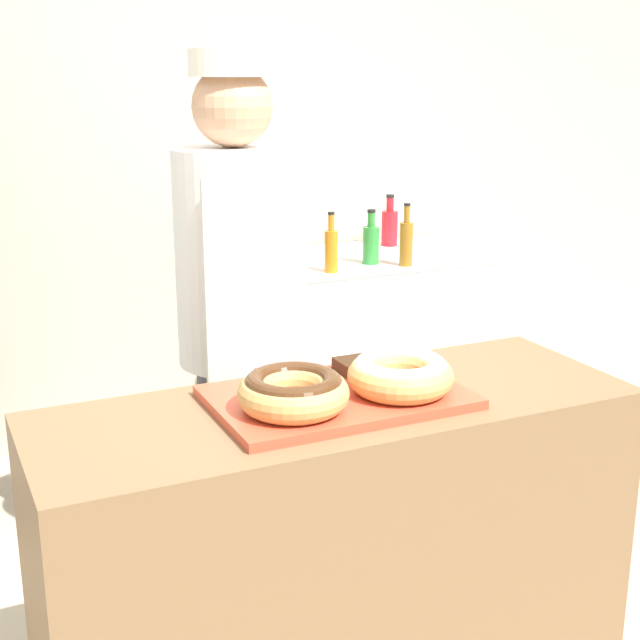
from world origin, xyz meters
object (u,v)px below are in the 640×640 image
at_px(brownie_back_right, 354,366).
at_px(bottle_orange, 331,249).
at_px(baker_person, 239,333).
at_px(serving_tray, 338,397).
at_px(donut_light_glaze, 400,373).
at_px(bottle_green, 371,243).
at_px(brownie_back_left, 277,377).
at_px(donut_chocolate_glaze, 293,391).
at_px(bottle_amber, 406,242).
at_px(bottle_red, 390,226).
at_px(chest_freezer, 364,343).

distance_m(brownie_back_right, bottle_orange, 1.50).
bearing_deg(brownie_back_right, baker_person, 107.66).
bearing_deg(serving_tray, brownie_back_right, 48.78).
relative_size(donut_light_glaze, bottle_green, 1.07).
xyz_separation_m(donut_light_glaze, bottle_green, (0.80, 1.63, -0.03)).
bearing_deg(donut_light_glaze, brownie_back_left, 144.14).
bearing_deg(donut_chocolate_glaze, brownie_back_right, 35.86).
height_order(donut_light_glaze, bottle_amber, bottle_amber).
xyz_separation_m(donut_light_glaze, baker_person, (-0.18, 0.64, -0.05)).
bearing_deg(bottle_red, baker_person, -133.45).
relative_size(brownie_back_right, bottle_orange, 0.34).
relative_size(bottle_green, bottle_red, 0.97).
distance_m(brownie_back_left, chest_freezer, 2.02).
bearing_deg(bottle_orange, brownie_back_left, -120.58).
bearing_deg(bottle_red, brownie_back_right, -121.86).
xyz_separation_m(donut_light_glaze, brownie_back_right, (-0.03, 0.18, -0.03)).
xyz_separation_m(bottle_amber, bottle_red, (0.16, 0.43, -0.01)).
relative_size(brownie_back_right, chest_freezer, 0.08).
distance_m(serving_tray, chest_freezer, 2.06).
bearing_deg(donut_light_glaze, brownie_back_right, 100.42).
relative_size(brownie_back_left, bottle_red, 0.35).
bearing_deg(brownie_back_left, brownie_back_right, 0.00).
xyz_separation_m(chest_freezer, bottle_green, (-0.06, -0.16, 0.51)).
distance_m(serving_tray, brownie_back_left, 0.16).
bearing_deg(donut_light_glaze, chest_freezer, 64.52).
relative_size(donut_chocolate_glaze, bottle_amber, 0.94).
xyz_separation_m(brownie_back_left, bottle_orange, (0.81, 1.37, 0.01)).
bearing_deg(donut_light_glaze, donut_chocolate_glaze, 180.00).
bearing_deg(chest_freezer, serving_tray, -119.79).
height_order(chest_freezer, bottle_green, bottle_green).
height_order(brownie_back_left, bottle_amber, bottle_amber).
bearing_deg(donut_chocolate_glaze, chest_freezer, 57.69).
relative_size(bottle_amber, bottle_red, 1.10).
height_order(brownie_back_right, bottle_green, bottle_green).
relative_size(baker_person, bottle_green, 7.23).
relative_size(donut_chocolate_glaze, bottle_orange, 1.01).
xyz_separation_m(serving_tray, bottle_green, (0.94, 1.58, 0.03)).
bearing_deg(bottle_orange, serving_tray, -115.21).
relative_size(donut_light_glaze, bottle_amber, 0.94).
distance_m(chest_freezer, bottle_green, 0.54).
xyz_separation_m(donut_chocolate_glaze, brownie_back_left, (0.03, 0.18, -0.03)).
relative_size(bottle_green, bottle_orange, 0.94).
height_order(serving_tray, brownie_back_right, brownie_back_right).
distance_m(chest_freezer, bottle_orange, 0.64).
height_order(serving_tray, brownie_back_left, brownie_back_left).
bearing_deg(bottle_red, donut_light_glaze, -118.73).
relative_size(chest_freezer, bottle_orange, 4.13).
bearing_deg(brownie_back_right, donut_light_glaze, -79.58).
height_order(serving_tray, bottle_green, bottle_green).
relative_size(brownie_back_left, bottle_amber, 0.32).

